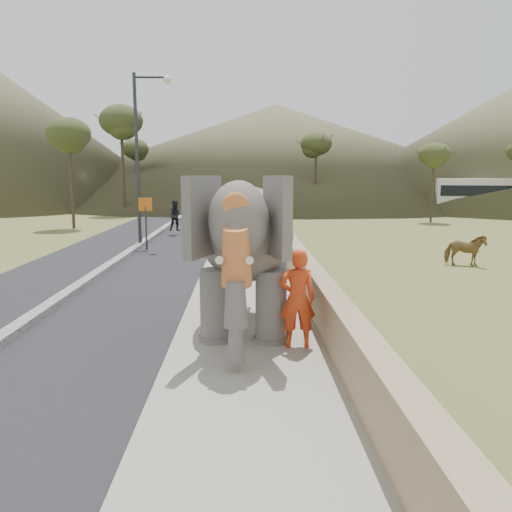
% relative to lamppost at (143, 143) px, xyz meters
% --- Properties ---
extents(ground, '(160.00, 160.00, 0.00)m').
position_rel_lamppost_xyz_m(ground, '(4.69, -15.55, -4.87)').
color(ground, olive).
rests_on(ground, ground).
extents(road, '(7.00, 120.00, 0.03)m').
position_rel_lamppost_xyz_m(road, '(-0.31, -5.55, -4.86)').
color(road, black).
rests_on(road, ground).
extents(median, '(0.35, 120.00, 0.22)m').
position_rel_lamppost_xyz_m(median, '(-0.31, -5.55, -4.76)').
color(median, black).
rests_on(median, ground).
extents(walkway, '(3.00, 120.00, 0.15)m').
position_rel_lamppost_xyz_m(walkway, '(4.69, -5.55, -4.80)').
color(walkway, '#9E9687').
rests_on(walkway, ground).
extents(parapet, '(0.30, 120.00, 1.10)m').
position_rel_lamppost_xyz_m(parapet, '(6.34, -5.55, -4.32)').
color(parapet, tan).
rests_on(parapet, ground).
extents(lamppost, '(1.76, 0.36, 8.00)m').
position_rel_lamppost_xyz_m(lamppost, '(0.00, 0.00, 0.00)').
color(lamppost, '#2C2B30').
rests_on(lamppost, ground).
extents(signboard, '(0.60, 0.08, 2.40)m').
position_rel_lamppost_xyz_m(signboard, '(0.19, -0.99, -3.23)').
color(signboard, '#2D2D33').
rests_on(signboard, ground).
extents(cow, '(1.58, 1.08, 1.22)m').
position_rel_lamppost_xyz_m(cow, '(13.00, -5.35, -4.26)').
color(cow, olive).
rests_on(cow, ground).
extents(distant_car, '(4.55, 3.31, 1.44)m').
position_rel_lamppost_xyz_m(distant_car, '(24.57, 18.89, -4.15)').
color(distant_car, silver).
rests_on(distant_car, ground).
extents(bus_white, '(11.26, 5.53, 3.10)m').
position_rel_lamppost_xyz_m(bus_white, '(26.91, 18.39, -3.32)').
color(bus_white, silver).
rests_on(bus_white, ground).
extents(hill_far, '(80.00, 80.00, 14.00)m').
position_rel_lamppost_xyz_m(hill_far, '(9.69, 54.45, 2.13)').
color(hill_far, brown).
rests_on(hill_far, ground).
extents(elephant_and_man, '(2.57, 4.58, 3.21)m').
position_rel_lamppost_xyz_m(elephant_and_man, '(4.71, -13.20, -3.13)').
color(elephant_and_man, slate).
rests_on(elephant_and_man, ground).
extents(motorcyclist, '(1.95, 1.92, 2.02)m').
position_rel_lamppost_xyz_m(motorcyclist, '(1.28, 4.62, -4.08)').
color(motorcyclist, maroon).
rests_on(motorcyclist, ground).
extents(trees, '(48.26, 41.29, 9.49)m').
position_rel_lamppost_xyz_m(trees, '(6.49, 14.45, -1.00)').
color(trees, '#473828').
rests_on(trees, ground).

